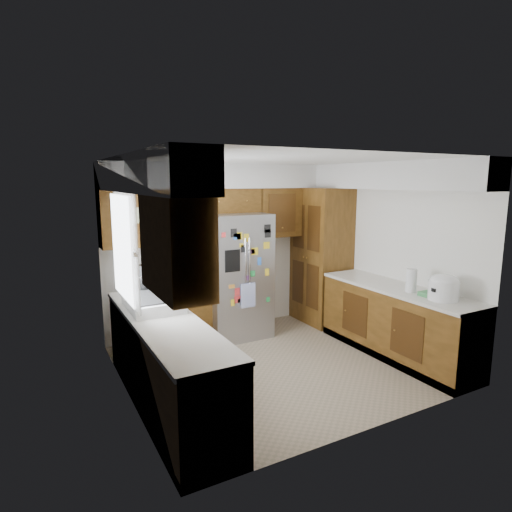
{
  "coord_description": "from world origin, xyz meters",
  "views": [
    {
      "loc": [
        -2.63,
        -4.27,
        2.26
      ],
      "look_at": [
        -0.12,
        0.35,
        1.33
      ],
      "focal_mm": 30.0,
      "sensor_mm": 36.0,
      "label": 1
    }
  ],
  "objects_px": {
    "pantry": "(321,256)",
    "rice_cooker": "(444,287)",
    "paper_towel": "(411,281)",
    "fridge": "(235,276)"
  },
  "relations": [
    {
      "from": "pantry",
      "to": "rice_cooker",
      "type": "distance_m",
      "value": 2.29
    },
    {
      "from": "pantry",
      "to": "paper_towel",
      "type": "relative_size",
      "value": 7.54
    },
    {
      "from": "rice_cooker",
      "to": "paper_towel",
      "type": "bearing_deg",
      "value": 96.44
    },
    {
      "from": "rice_cooker",
      "to": "pantry",
      "type": "bearing_deg",
      "value": 89.99
    },
    {
      "from": "rice_cooker",
      "to": "fridge",
      "type": "bearing_deg",
      "value": 122.59
    },
    {
      "from": "paper_towel",
      "to": "pantry",
      "type": "bearing_deg",
      "value": 88.52
    },
    {
      "from": "pantry",
      "to": "paper_towel",
      "type": "xyz_separation_m",
      "value": [
        -0.05,
        -1.87,
        -0.01
      ]
    },
    {
      "from": "fridge",
      "to": "rice_cooker",
      "type": "bearing_deg",
      "value": -57.41
    },
    {
      "from": "fridge",
      "to": "paper_towel",
      "type": "height_order",
      "value": "fridge"
    },
    {
      "from": "fridge",
      "to": "paper_towel",
      "type": "xyz_separation_m",
      "value": [
        1.45,
        -1.92,
        0.16
      ]
    }
  ]
}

